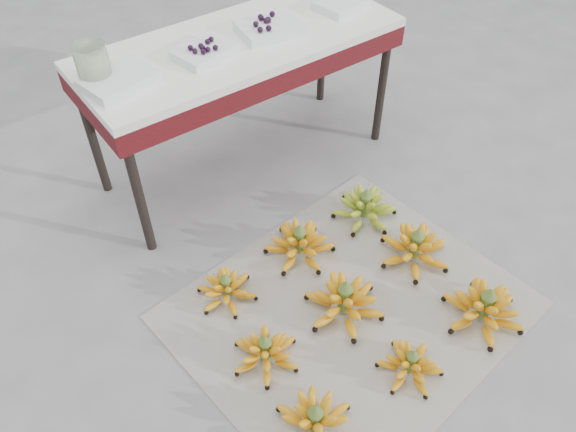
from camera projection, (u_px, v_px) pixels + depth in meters
ground at (355, 292)px, 2.26m from camera, size 60.00×60.00×0.00m
newspaper_mat at (349, 310)px, 2.20m from camera, size 1.35×1.17×0.01m
bunch_front_left at (315, 423)px, 1.81m from camera, size 0.30×0.30×0.17m
bunch_front_center at (410, 365)px, 1.97m from camera, size 0.24×0.24×0.14m
bunch_front_right at (484, 309)px, 2.12m from camera, size 0.40×0.40×0.19m
bunch_mid_left at (266, 352)px, 2.00m from camera, size 0.32×0.32×0.15m
bunch_mid_center at (344, 301)px, 2.14m from camera, size 0.34×0.34×0.19m
bunch_mid_right at (415, 248)px, 2.34m from camera, size 0.38×0.38×0.18m
bunch_back_left at (227, 289)px, 2.20m from camera, size 0.25×0.25×0.14m
bunch_back_center at (300, 244)px, 2.36m from camera, size 0.33×0.33×0.18m
bunch_back_right at (365, 208)px, 2.51m from camera, size 0.29×0.29×0.17m
vendor_table at (241, 55)px, 2.42m from camera, size 1.40×0.56×0.67m
tray_far_left at (119, 80)px, 2.09m from camera, size 0.29×0.24×0.04m
tray_left at (205, 51)px, 2.25m from camera, size 0.27×0.21×0.06m
tray_right at (270, 28)px, 2.38m from camera, size 0.29×0.23×0.07m
tray_far_right at (341, 3)px, 2.56m from camera, size 0.26×0.20×0.04m
glass_jar at (93, 65)px, 2.06m from camera, size 0.16×0.16×0.16m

